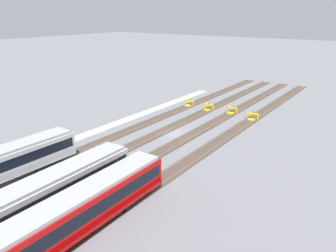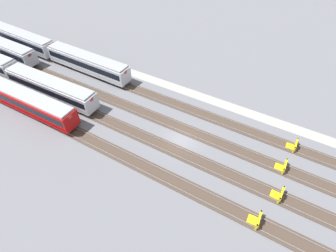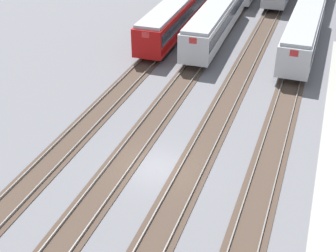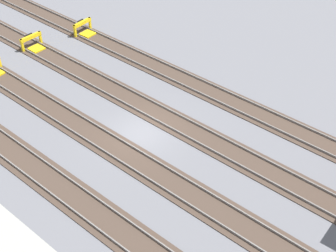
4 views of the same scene
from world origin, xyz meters
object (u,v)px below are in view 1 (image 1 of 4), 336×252
bumper_stop_nearest_track (189,103)px  bumper_stop_near_inner_track (208,107)px  bumper_stop_middle_track (231,110)px  bumper_stop_far_inner_track (252,117)px  subway_car_front_row_leftmost (50,193)px  subway_car_back_row_leftmost (83,209)px

bumper_stop_nearest_track → bumper_stop_near_inner_track: same height
bumper_stop_middle_track → bumper_stop_far_inner_track: size_ratio=1.00×
subway_car_front_row_leftmost → bumper_stop_nearest_track: 38.74m
bumper_stop_near_inner_track → bumper_stop_middle_track: 4.45m
bumper_stop_far_inner_track → bumper_stop_nearest_track: bearing=-95.5°
bumper_stop_far_inner_track → subway_car_back_row_leftmost: bearing=-0.0°
bumper_stop_nearest_track → bumper_stop_near_inner_track: (0.47, 4.43, 0.00)m
bumper_stop_middle_track → bumper_stop_far_inner_track: bearing=72.6°
subway_car_front_row_leftmost → subway_car_back_row_leftmost: (-0.00, 4.38, 0.00)m
bumper_stop_nearest_track → bumper_stop_near_inner_track: bearing=83.9°
bumper_stop_nearest_track → bumper_stop_far_inner_track: (1.27, 13.30, 0.00)m
bumper_stop_far_inner_track → bumper_stop_near_inner_track: bearing=-95.2°
bumper_stop_nearest_track → bumper_stop_far_inner_track: same height
subway_car_front_row_leftmost → bumper_stop_nearest_track: subway_car_front_row_leftmost is taller
subway_car_front_row_leftmost → bumper_stop_near_inner_track: 37.50m
bumper_stop_near_inner_track → bumper_stop_middle_track: (-0.59, 4.41, 0.00)m
subway_car_back_row_leftmost → bumper_stop_near_inner_track: 38.27m
subway_car_front_row_leftmost → bumper_stop_far_inner_track: 36.70m
subway_car_front_row_leftmost → bumper_stop_nearest_track: size_ratio=9.01×
bumper_stop_near_inner_track → bumper_stop_middle_track: bearing=97.6°
bumper_stop_near_inner_track → bumper_stop_far_inner_track: 8.90m
subway_car_back_row_leftmost → bumper_stop_nearest_track: bearing=-160.6°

